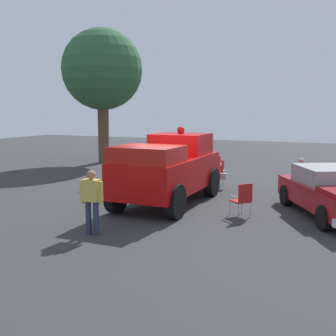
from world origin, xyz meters
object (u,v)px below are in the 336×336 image
classic_hot_rod (331,192)px  spectator_seated (301,173)px  lawn_chair_by_car (243,198)px  lawn_chair_near_truck (301,175)px  vintage_fire_truck (171,168)px  traffic_cone (87,183)px  lawn_chair_spare (218,171)px  spectator_standing (92,198)px  oak_tree_left (102,70)px

classic_hot_rod → spectator_seated: (1.26, -3.77, -0.05)m
lawn_chair_by_car → classic_hot_rod: bearing=-154.5°
lawn_chair_near_truck → spectator_seated: bearing=98.4°
lawn_chair_by_car → vintage_fire_truck: bearing=-18.8°
spectator_seated → traffic_cone: bearing=23.5°
vintage_fire_truck → spectator_seated: 5.60m
lawn_chair_spare → spectator_seated: bearing=179.6°
lawn_chair_near_truck → lawn_chair_by_car: (1.13, 5.05, 0.00)m
classic_hot_rod → traffic_cone: (9.04, -0.38, -0.44)m
classic_hot_rod → spectator_seated: bearing=-71.6°
vintage_fire_truck → spectator_standing: 4.24m
lawn_chair_near_truck → spectator_seated: 0.17m
classic_hot_rod → lawn_chair_near_truck: (1.28, -3.90, -0.16)m
vintage_fire_truck → lawn_chair_by_car: size_ratio=5.84×
lawn_chair_by_car → oak_tree_left: (10.75, -9.21, 4.90)m
lawn_chair_spare → spectator_standing: (0.87, 8.22, 0.37)m
classic_hot_rod → lawn_chair_by_car: (2.41, 1.15, -0.16)m
classic_hot_rod → vintage_fire_truck: bearing=2.3°
classic_hot_rod → oak_tree_left: (13.15, -8.06, 4.74)m
lawn_chair_spare → traffic_cone: bearing=37.9°
oak_tree_left → traffic_cone: 10.14m
vintage_fire_truck → spectator_standing: vintage_fire_truck is taller
vintage_fire_truck → spectator_seated: (-3.90, -3.98, -0.50)m
lawn_chair_near_truck → spectator_standing: 9.36m
lawn_chair_near_truck → lawn_chair_spare: same height
traffic_cone → lawn_chair_near_truck: bearing=-155.6°
classic_hot_rod → spectator_standing: spectator_standing is taller
traffic_cone → spectator_standing: bearing=126.2°
lawn_chair_by_car → traffic_cone: bearing=-13.0°
spectator_standing → lawn_chair_by_car: bearing=-133.5°
lawn_chair_near_truck → spectator_standing: bearing=63.0°
oak_tree_left → lawn_chair_by_car: bearing=139.4°
lawn_chair_by_car → lawn_chair_spare: 5.43m
oak_tree_left → vintage_fire_truck: bearing=134.0°
oak_tree_left → lawn_chair_spare: bearing=153.3°
vintage_fire_truck → lawn_chair_near_truck: 5.69m
lawn_chair_by_car → lawn_chair_spare: same height
vintage_fire_truck → lawn_chair_near_truck: (-3.88, -4.11, -0.61)m
lawn_chair_by_car → spectator_standing: size_ratio=0.61×
lawn_chair_by_car → traffic_cone: 6.82m
vintage_fire_truck → traffic_cone: bearing=-8.6°
classic_hot_rod → oak_tree_left: oak_tree_left is taller
lawn_chair_by_car → oak_tree_left: oak_tree_left is taller
lawn_chair_spare → traffic_cone: lawn_chair_spare is taller
spectator_seated → oak_tree_left: 13.52m
classic_hot_rod → oak_tree_left: 16.14m
lawn_chair_near_truck → lawn_chair_by_car: bearing=77.4°
lawn_chair_by_car → spectator_seated: bearing=-103.1°
spectator_seated → vintage_fire_truck: bearing=45.6°
lawn_chair_near_truck → spectator_seated: size_ratio=0.79×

